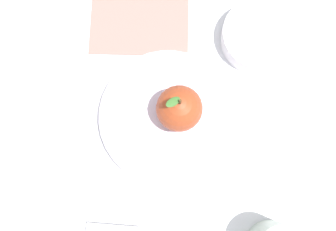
{
  "coord_description": "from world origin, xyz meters",
  "views": [
    {
      "loc": [
        -0.01,
        0.1,
        0.6
      ],
      "look_at": [
        -0.02,
        -0.02,
        0.02
      ],
      "focal_mm": 40.03,
      "sensor_mm": 36.0,
      "label": 1
    }
  ],
  "objects_px": {
    "dinner_plate": "(168,117)",
    "linen_napkin": "(140,17)",
    "side_bowl": "(259,36)",
    "apple": "(179,109)"
  },
  "relations": [
    {
      "from": "apple",
      "to": "linen_napkin",
      "type": "distance_m",
      "value": 0.19
    },
    {
      "from": "dinner_plate",
      "to": "apple",
      "type": "distance_m",
      "value": 0.05
    },
    {
      "from": "side_bowl",
      "to": "linen_napkin",
      "type": "distance_m",
      "value": 0.2
    },
    {
      "from": "apple",
      "to": "linen_napkin",
      "type": "xyz_separation_m",
      "value": [
        0.05,
        -0.18,
        -0.05
      ]
    },
    {
      "from": "side_bowl",
      "to": "apple",
      "type": "bearing_deg",
      "value": 38.41
    },
    {
      "from": "apple",
      "to": "side_bowl",
      "type": "bearing_deg",
      "value": -141.59
    },
    {
      "from": "dinner_plate",
      "to": "linen_napkin",
      "type": "height_order",
      "value": "dinner_plate"
    },
    {
      "from": "dinner_plate",
      "to": "linen_napkin",
      "type": "xyz_separation_m",
      "value": [
        0.03,
        -0.18,
        -0.01
      ]
    },
    {
      "from": "dinner_plate",
      "to": "side_bowl",
      "type": "distance_m",
      "value": 0.2
    },
    {
      "from": "side_bowl",
      "to": "dinner_plate",
      "type": "bearing_deg",
      "value": 35.87
    }
  ]
}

